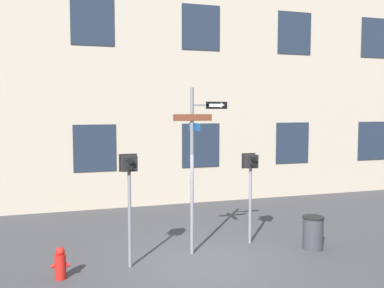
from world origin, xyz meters
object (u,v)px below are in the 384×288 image
Objects in this scene: street_sign_pole at (195,157)px; trash_bin at (313,233)px; pedestrian_signal_right at (251,173)px; fire_hydrant at (60,264)px; pedestrian_signal_left at (129,179)px.

trash_bin is (3.02, -0.58, -2.02)m from street_sign_pole.
pedestrian_signal_right is 2.21m from trash_bin.
fire_hydrant is at bearing -168.04° from street_sign_pole.
trash_bin is (6.26, 0.11, 0.09)m from fire_hydrant.
street_sign_pole is 4.85× the size of trash_bin.
pedestrian_signal_left is (-1.71, -0.44, -0.40)m from street_sign_pole.
fire_hydrant is (-3.24, -0.69, -2.11)m from street_sign_pole.
street_sign_pole reaches higher than pedestrian_signal_right.
pedestrian_signal_left reaches higher than fire_hydrant.
street_sign_pole is 3.93m from fire_hydrant.
trash_bin is at bearing -10.85° from street_sign_pole.
street_sign_pole is 1.59× the size of pedestrian_signal_left.
fire_hydrant is (-1.53, -0.25, -1.71)m from pedestrian_signal_left.
pedestrian_signal_left is at bearing 9.24° from fire_hydrant.
trash_bin is at bearing -34.24° from pedestrian_signal_right.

